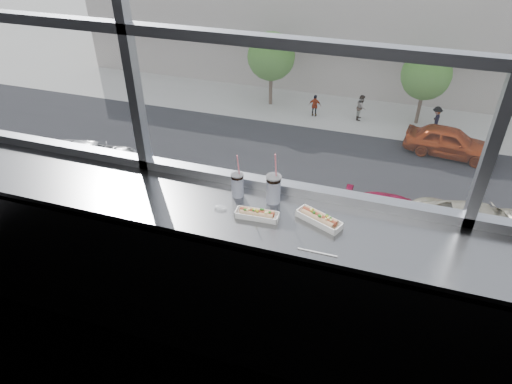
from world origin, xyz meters
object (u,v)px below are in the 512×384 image
(hotdog_tray_left, at_px, (257,214))
(car_near_a, at_px, (92,154))
(hotdog_tray_right, at_px, (319,218))
(tree_center, at_px, (426,75))
(soda_cup_left, at_px, (237,184))
(car_far_b, at_px, (451,137))
(tree_left, at_px, (271,57))
(loose_straw, at_px, (317,252))
(car_near_c, at_px, (396,209))
(soda_cup_right, at_px, (273,188))
(pedestrian_a, at_px, (315,104))
(wrapper, at_px, (220,207))
(pedestrian_c, at_px, (436,117))
(pedestrian_b, at_px, (362,105))
(car_near_d, at_px, (484,221))

(hotdog_tray_left, bearing_deg, car_near_a, 129.17)
(hotdog_tray_right, height_order, tree_center, hotdog_tray_right)
(hotdog_tray_right, bearing_deg, soda_cup_left, -167.62)
(car_far_b, bearing_deg, tree_left, 79.11)
(tree_center, bearing_deg, loose_straw, -93.74)
(soda_cup_left, xyz_separation_m, car_near_c, (1.76, 16.14, -11.17))
(hotdog_tray_right, height_order, car_near_a, hotdog_tray_right)
(hotdog_tray_right, relative_size, tree_left, 0.05)
(hotdog_tray_left, height_order, loose_straw, hotdog_tray_left)
(tree_left, bearing_deg, soda_cup_right, -73.87)
(hotdog_tray_left, distance_m, soda_cup_left, 0.25)
(soda_cup_left, height_order, tree_center, soda_cup_left)
(car_near_a, bearing_deg, tree_center, -62.68)
(car_far_b, bearing_deg, pedestrian_a, 78.66)
(hotdog_tray_right, height_order, pedestrian_a, hotdog_tray_right)
(hotdog_tray_left, bearing_deg, car_far_b, 77.04)
(hotdog_tray_right, xyz_separation_m, wrapper, (-0.57, -0.05, -0.02))
(soda_cup_left, relative_size, pedestrian_a, 0.16)
(hotdog_tray_right, relative_size, pedestrian_a, 0.15)
(pedestrian_a, bearing_deg, hotdog_tray_right, 100.26)
(car_near_a, bearing_deg, car_near_c, -97.58)
(hotdog_tray_right, relative_size, pedestrian_c, 0.14)
(car_near_a, bearing_deg, pedestrian_c, -66.46)
(loose_straw, xyz_separation_m, pedestrian_c, (2.97, 27.55, -11.04))
(hotdog_tray_left, bearing_deg, wrapper, 173.68)
(hotdog_tray_left, relative_size, loose_straw, 1.21)
(wrapper, relative_size, pedestrian_b, 0.04)
(car_far_b, xyz_separation_m, car_near_d, (1.20, -8.00, -0.01))
(soda_cup_right, height_order, car_far_b, soda_cup_right)
(car_near_c, bearing_deg, tree_center, -3.75)
(wrapper, xyz_separation_m, pedestrian_b, (-1.24, 27.71, -11.03))
(hotdog_tray_left, relative_size, car_near_a, 0.04)
(car_near_c, relative_size, pedestrian_a, 3.09)
(soda_cup_right, height_order, wrapper, soda_cup_right)
(wrapper, distance_m, pedestrian_b, 29.85)
(soda_cup_left, distance_m, car_near_a, 24.53)
(loose_straw, bearing_deg, soda_cup_right, 133.06)
(hotdog_tray_left, distance_m, soda_cup_right, 0.20)
(loose_straw, xyz_separation_m, pedestrian_b, (-1.86, 27.91, -11.02))
(soda_cup_right, height_order, car_near_c, soda_cup_right)
(soda_cup_left, xyz_separation_m, tree_left, (-7.92, 28.14, -8.63))
(wrapper, height_order, car_near_d, wrapper)
(wrapper, relative_size, tree_center, 0.02)
(soda_cup_left, bearing_deg, tree_center, 85.07)
(hotdog_tray_right, xyz_separation_m, pedestrian_b, (-1.81, 27.65, -11.05))
(pedestrian_a, bearing_deg, pedestrian_b, -171.07)
(pedestrian_b, bearing_deg, car_far_b, -121.41)
(loose_straw, bearing_deg, car_far_b, 81.28)
(soda_cup_left, relative_size, soda_cup_right, 0.87)
(car_near_a, xyz_separation_m, tree_left, (6.86, 12.00, 2.47))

